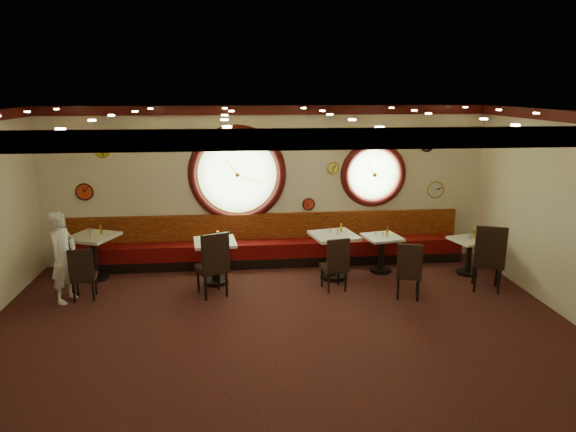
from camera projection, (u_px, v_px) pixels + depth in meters
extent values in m
cube|color=black|center=(280.00, 323.00, 7.95)|extent=(9.00, 6.00, 0.00)
cube|color=gold|center=(279.00, 112.00, 7.17)|extent=(9.00, 6.00, 0.02)
cube|color=#ECE0C5|center=(267.00, 186.00, 10.45)|extent=(9.00, 0.02, 3.20)
cube|color=#ECE0C5|center=(308.00, 307.00, 4.66)|extent=(9.00, 0.02, 3.20)
cube|color=#ECE0C5|center=(567.00, 215.00, 8.00)|extent=(0.02, 6.00, 3.20)
cube|color=#3C0B0A|center=(267.00, 110.00, 10.04)|extent=(9.00, 0.10, 0.18)
cube|color=#3C0B0A|center=(308.00, 139.00, 4.35)|extent=(9.00, 0.10, 0.18)
cube|color=black|center=(269.00, 260.00, 10.55)|extent=(8.00, 0.55, 0.20)
cube|color=#560708|center=(269.00, 248.00, 10.49)|extent=(8.00, 0.55, 0.30)
cube|color=#600807|center=(268.00, 226.00, 10.60)|extent=(8.00, 0.10, 0.55)
cylinder|color=#94C978|center=(237.00, 174.00, 10.33)|extent=(1.66, 0.02, 1.66)
torus|color=#3C0B0A|center=(237.00, 174.00, 10.32)|extent=(1.98, 0.18, 1.98)
torus|color=gold|center=(237.00, 174.00, 10.29)|extent=(1.61, 0.03, 1.61)
cylinder|color=#94C978|center=(373.00, 174.00, 10.62)|extent=(1.10, 0.02, 1.10)
torus|color=#3C0B0A|center=(373.00, 174.00, 10.60)|extent=(1.38, 0.18, 1.38)
torus|color=gold|center=(374.00, 174.00, 10.57)|extent=(1.09, 0.03, 1.09)
cylinder|color=black|center=(427.00, 145.00, 10.54)|extent=(0.28, 0.03, 0.28)
cylinder|color=red|center=(308.00, 204.00, 10.60)|extent=(0.24, 0.03, 0.24)
cylinder|color=black|center=(165.00, 145.00, 10.02)|extent=(0.24, 0.03, 0.24)
cylinder|color=red|center=(85.00, 192.00, 10.08)|extent=(0.32, 0.03, 0.32)
cylinder|color=#ABC327|center=(102.00, 151.00, 9.92)|extent=(0.26, 0.03, 0.26)
cylinder|color=#EEF451|center=(333.00, 168.00, 10.46)|extent=(0.22, 0.03, 0.22)
cylinder|color=silver|center=(435.00, 190.00, 10.80)|extent=(0.34, 0.03, 0.34)
cylinder|color=#A8D843|center=(304.00, 138.00, 10.26)|extent=(0.30, 0.03, 0.30)
cylinder|color=black|center=(96.00, 277.00, 9.77)|extent=(0.49, 0.49, 0.07)
cylinder|color=black|center=(94.00, 257.00, 9.68)|extent=(0.13, 0.13, 0.78)
cube|color=silver|center=(92.00, 237.00, 9.58)|extent=(1.02, 1.02, 0.06)
cylinder|color=black|center=(216.00, 281.00, 9.56)|extent=(0.47, 0.47, 0.06)
cylinder|color=black|center=(216.00, 262.00, 9.47)|extent=(0.13, 0.13, 0.74)
cube|color=silver|center=(215.00, 242.00, 9.37)|extent=(0.82, 0.82, 0.05)
cylinder|color=black|center=(333.00, 276.00, 9.81)|extent=(0.50, 0.50, 0.07)
cylinder|color=black|center=(333.00, 257.00, 9.71)|extent=(0.14, 0.14, 0.79)
cube|color=silver|center=(334.00, 236.00, 9.61)|extent=(0.94, 0.94, 0.06)
cylinder|color=black|center=(381.00, 270.00, 10.16)|extent=(0.42, 0.42, 0.06)
cylinder|color=black|center=(381.00, 254.00, 10.08)|extent=(0.11, 0.11, 0.66)
cube|color=silver|center=(382.00, 237.00, 9.99)|extent=(0.78, 0.78, 0.05)
cylinder|color=black|center=(467.00, 272.00, 10.03)|extent=(0.41, 0.41, 0.06)
cylinder|color=black|center=(469.00, 257.00, 9.95)|extent=(0.11, 0.11, 0.65)
cube|color=silver|center=(470.00, 240.00, 9.87)|extent=(0.79, 0.79, 0.05)
cube|color=black|center=(84.00, 277.00, 8.77)|extent=(0.43, 0.43, 0.07)
cube|color=black|center=(81.00, 264.00, 8.53)|extent=(0.39, 0.09, 0.51)
cube|color=black|center=(212.00, 268.00, 8.91)|extent=(0.64, 0.64, 0.08)
cube|color=black|center=(215.00, 252.00, 8.64)|extent=(0.47, 0.25, 0.64)
cube|color=black|center=(334.00, 267.00, 9.17)|extent=(0.49, 0.49, 0.07)
cube|color=black|center=(338.00, 254.00, 8.93)|extent=(0.42, 0.14, 0.54)
cube|color=black|center=(409.00, 274.00, 8.83)|extent=(0.53, 0.53, 0.07)
cube|color=black|center=(410.00, 260.00, 8.58)|extent=(0.42, 0.18, 0.55)
cube|color=black|center=(487.00, 262.00, 9.15)|extent=(0.66, 0.66, 0.09)
cube|color=black|center=(491.00, 245.00, 8.85)|extent=(0.50, 0.25, 0.67)
cylinder|color=silver|center=(91.00, 231.00, 9.65)|extent=(0.04, 0.04, 0.11)
cylinder|color=#BCBDC1|center=(210.00, 238.00, 9.37)|extent=(0.04, 0.04, 0.11)
cylinder|color=silver|center=(330.00, 231.00, 9.63)|extent=(0.04, 0.04, 0.11)
cylinder|color=silver|center=(376.00, 233.00, 10.04)|extent=(0.03, 0.03, 0.09)
cylinder|color=silver|center=(92.00, 233.00, 9.54)|extent=(0.04, 0.04, 0.10)
cylinder|color=#B8B8BC|center=(217.00, 238.00, 9.35)|extent=(0.04, 0.04, 0.11)
cylinder|color=silver|center=(338.00, 232.00, 9.55)|extent=(0.04, 0.04, 0.11)
cylinder|color=silver|center=(382.00, 235.00, 9.91)|extent=(0.04, 0.04, 0.10)
cylinder|color=gold|center=(101.00, 230.00, 9.63)|extent=(0.05, 0.05, 0.17)
cylinder|color=orange|center=(218.00, 235.00, 9.43)|extent=(0.05, 0.05, 0.16)
cylinder|color=gold|center=(341.00, 228.00, 9.72)|extent=(0.05, 0.05, 0.17)
cylinder|color=gold|center=(387.00, 231.00, 10.00)|extent=(0.06, 0.06, 0.18)
cylinder|color=silver|center=(469.00, 237.00, 9.84)|extent=(0.03, 0.03, 0.09)
cylinder|color=silver|center=(471.00, 236.00, 9.84)|extent=(0.04, 0.04, 0.11)
cylinder|color=gold|center=(474.00, 234.00, 9.91)|extent=(0.05, 0.05, 0.15)
imported|color=white|center=(63.00, 257.00, 8.58)|extent=(0.53, 0.66, 1.57)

